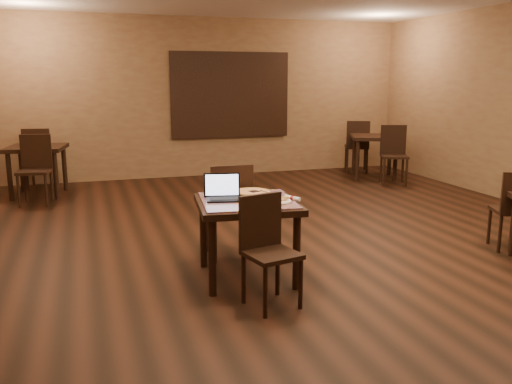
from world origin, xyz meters
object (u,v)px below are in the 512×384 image
object	(u,v)px
chair_main_near	(267,244)
other_table_b_chair_near	(35,165)
tiled_table	(247,210)
laptop	(224,193)
other_table_a_chair_near	(394,151)
chair_main_far	(230,205)
other_table_b_chair_far	(39,155)
other_table_b	(37,154)
other_table_a_chair_far	(357,143)
pizza_pan	(252,193)
other_table_a	(375,143)

from	to	relation	value
chair_main_near	other_table_b_chair_near	world-z (taller)	other_table_b_chair_near
tiled_table	laptop	distance (m)	0.28
laptop	other_table_a_chair_near	xyz separation A→B (m)	(4.08, 3.63, -0.23)
chair_main_far	other_table_b_chair_near	size ratio (longest dim) A/B	0.97
other_table_b_chair_near	other_table_b_chair_far	distance (m)	1.22
other_table_b_chair_near	other_table_b	bearing A→B (deg)	100.94
other_table_b_chair_far	other_table_b	bearing A→B (deg)	100.94
other_table_a_chair_near	other_table_a_chair_far	world-z (taller)	same
pizza_pan	other_table_b	size ratio (longest dim) A/B	0.33
pizza_pan	other_table_a_chair_near	bearing A→B (deg)	42.90
chair_main_near	pizza_pan	size ratio (longest dim) A/B	2.85
other_table_a_chair_far	other_table_b_chair_near	size ratio (longest dim) A/B	1.00
tiled_table	laptop	bearing A→B (deg)	158.91
laptop	other_table_b_chair_far	distance (m)	5.47
other_table_a	other_table_b	size ratio (longest dim) A/B	1.14
tiled_table	pizza_pan	xyz separation A→B (m)	(0.12, 0.24, 0.11)
other_table_a	other_table_b	bearing A→B (deg)	-159.39
other_table_a	other_table_b_chair_far	world-z (taller)	other_table_b_chair_far
other_table_a	pizza_pan	bearing A→B (deg)	-109.25
other_table_a	other_table_a_chair_far	xyz separation A→B (m)	(-0.04, 0.62, -0.08)
other_table_b_chair_near	chair_main_far	bearing A→B (deg)	-48.17
pizza_pan	other_table_a_chair_far	world-z (taller)	other_table_a_chair_far
tiled_table	other_table_a_chair_far	bearing A→B (deg)	59.03
tiled_table	other_table_b	bearing A→B (deg)	121.61
laptop	chair_main_near	bearing A→B (deg)	-64.15
chair_main_far	other_table_a_chair_far	bearing A→B (deg)	-129.06
other_table_a	other_table_b	xyz separation A→B (m)	(-6.00, 0.24, -0.00)
tiled_table	other_table_a	xyz separation A→B (m)	(3.85, 4.35, 0.01)
other_table_a	tiled_table	bearing A→B (deg)	-108.54
other_table_a	other_table_b_chair_far	size ratio (longest dim) A/B	1.09
other_table_a_chair_near	other_table_b_chair_far	world-z (taller)	other_table_a_chair_near
chair_main_far	other_table_b_chair_near	bearing A→B (deg)	-55.57
other_table_a	other_table_a_chair_far	distance (m)	0.62
laptop	other_table_a_chair_far	bearing A→B (deg)	62.35
chair_main_near	pizza_pan	world-z (taller)	chair_main_near
other_table_b_chair_near	tiled_table	bearing A→B (deg)	-52.28
pizza_pan	other_table_b	bearing A→B (deg)	117.56
other_table_a_chair_far	other_table_b	distance (m)	5.98
chair_main_near	other_table_a_chair_far	xyz separation A→B (m)	(3.83, 5.59, 0.07)
chair_main_far	other_table_a_chair_near	size ratio (longest dim) A/B	0.97
chair_main_near	laptop	distance (m)	0.81
tiled_table	pizza_pan	distance (m)	0.29
other_table_a_chair_far	other_table_b_chair_near	bearing A→B (deg)	32.32
laptop	pizza_pan	world-z (taller)	laptop
laptop	other_table_a	size ratio (longest dim) A/B	0.34
chair_main_near	chair_main_far	world-z (taller)	chair_main_far
other_table_b	other_table_b_chair_near	xyz separation A→B (m)	(0.02, -0.61, -0.08)
chair_main_near	other_table_b_chair_near	bearing A→B (deg)	101.17
chair_main_far	pizza_pan	xyz separation A→B (m)	(0.12, -0.37, 0.20)
other_table_a_chair_far	tiled_table	bearing A→B (deg)	75.45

